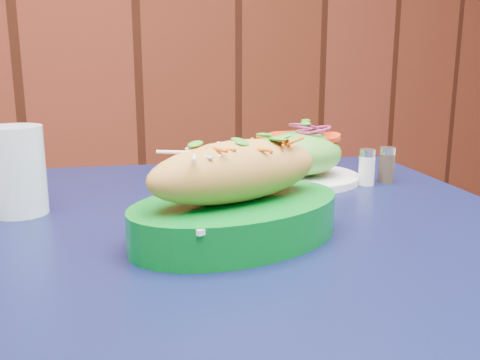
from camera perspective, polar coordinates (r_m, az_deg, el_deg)
name	(u,v)px	position (r m, az deg, el deg)	size (l,w,h in m)	color
cafe_table	(238,275)	(0.78, -0.22, -10.13)	(0.99, 0.99, 0.75)	black
banh_mi_basket	(237,199)	(0.65, -0.32, -2.01)	(0.31, 0.23, 0.13)	#026919
salad_plate	(301,158)	(0.96, 6.56, 2.34)	(0.21, 0.21, 0.10)	white
water_glass	(17,171)	(0.81, -22.69, 0.93)	(0.08, 0.08, 0.12)	silver
salt_shaker	(367,167)	(0.95, 13.37, 1.34)	(0.03, 0.03, 0.06)	white
pepper_shaker	(387,165)	(0.98, 15.37, 1.57)	(0.03, 0.03, 0.06)	#3F3326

